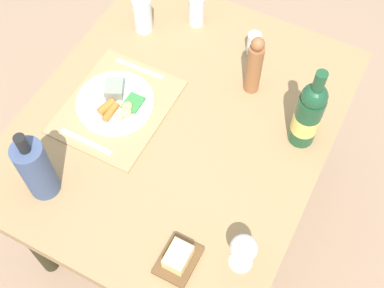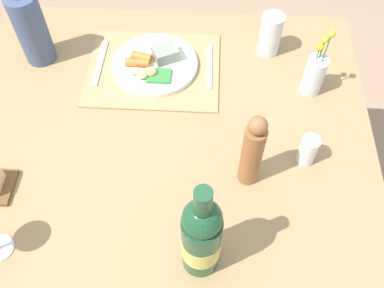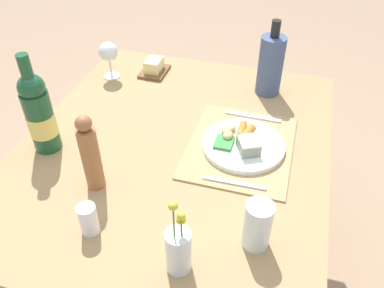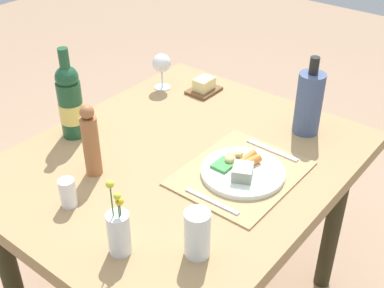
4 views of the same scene
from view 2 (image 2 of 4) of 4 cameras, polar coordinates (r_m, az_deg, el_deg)
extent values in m
plane|color=tan|center=(1.83, -2.52, -11.44)|extent=(8.00, 8.00, 0.00)
cube|color=#A68355|center=(1.21, -3.76, 1.99)|extent=(1.15, 0.96, 0.05)
cylinder|color=#302B18|center=(1.77, 13.69, 4.05)|extent=(0.07, 0.07, 0.69)
cylinder|color=#302B18|center=(1.83, -17.03, 5.27)|extent=(0.07, 0.07, 0.69)
cube|color=tan|center=(1.32, -5.16, 9.96)|extent=(0.40, 0.32, 0.01)
cylinder|color=white|center=(1.32, -5.01, 10.57)|extent=(0.26, 0.26, 0.02)
cube|color=gray|center=(1.31, -3.57, 12.00)|extent=(0.09, 0.08, 0.04)
cylinder|color=orange|center=(1.32, -6.77, 11.49)|extent=(0.07, 0.04, 0.03)
cylinder|color=orange|center=(1.30, -7.34, 10.76)|extent=(0.07, 0.02, 0.02)
ellipsoid|color=#D0BB74|center=(1.27, -5.62, 9.60)|extent=(0.04, 0.03, 0.03)
ellipsoid|color=#CBBA7C|center=(1.27, -6.68, 9.28)|extent=(0.04, 0.03, 0.03)
ellipsoid|color=#C6BF80|center=(1.28, -7.65, 9.65)|extent=(0.03, 0.03, 0.02)
cube|color=#398E41|center=(1.27, -4.44, 9.09)|extent=(0.07, 0.06, 0.01)
cube|color=silver|center=(1.32, 2.35, 10.30)|extent=(0.02, 0.18, 0.00)
cube|color=silver|center=(1.36, -12.18, 10.59)|extent=(0.02, 0.19, 0.00)
cylinder|color=#A16238|center=(1.02, 7.97, -1.57)|extent=(0.05, 0.05, 0.20)
sphere|color=#A16238|center=(0.92, 8.82, 2.46)|extent=(0.04, 0.04, 0.04)
cylinder|color=white|center=(1.12, 15.26, -0.79)|extent=(0.05, 0.05, 0.09)
cylinder|color=white|center=(1.10, -24.37, -12.58)|extent=(0.07, 0.07, 0.00)
cylinder|color=#45567B|center=(1.37, -20.70, 14.18)|extent=(0.09, 0.09, 0.22)
cylinder|color=#1D4F2E|center=(0.90, 1.22, -13.08)|extent=(0.08, 0.08, 0.20)
sphere|color=#1D4F2E|center=(0.80, 1.37, -9.95)|extent=(0.08, 0.08, 0.08)
cylinder|color=#1D4F2E|center=(0.75, 1.45, -8.24)|extent=(0.03, 0.03, 0.10)
cylinder|color=#EFD766|center=(0.91, 1.21, -13.31)|extent=(0.08, 0.08, 0.07)
cylinder|color=silver|center=(1.35, 10.46, 14.24)|extent=(0.07, 0.07, 0.13)
cylinder|color=#A6D0C1|center=(1.37, 10.28, 13.40)|extent=(0.06, 0.06, 0.07)
cylinder|color=silver|center=(1.27, 16.00, 8.81)|extent=(0.06, 0.06, 0.12)
cylinder|color=#3F7233|center=(1.23, 16.87, 10.12)|extent=(0.00, 0.00, 0.22)
sphere|color=gold|center=(1.16, 18.19, 13.85)|extent=(0.02, 0.02, 0.02)
cylinder|color=#3F7233|center=(1.25, 16.33, 10.09)|extent=(0.00, 0.00, 0.18)
sphere|color=#CFD135|center=(1.19, 17.39, 13.18)|extent=(0.02, 0.02, 0.02)
cylinder|color=#3F7233|center=(1.26, 15.88, 9.66)|extent=(0.00, 0.00, 0.16)
sphere|color=yellow|center=(1.20, 16.78, 12.33)|extent=(0.02, 0.02, 0.02)
camera|label=1|loc=(1.04, -101.34, 27.51)|focal=47.03mm
camera|label=3|loc=(1.31, 51.28, 34.16)|focal=36.62mm
camera|label=4|loc=(1.82, 48.73, 43.50)|focal=46.89mm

